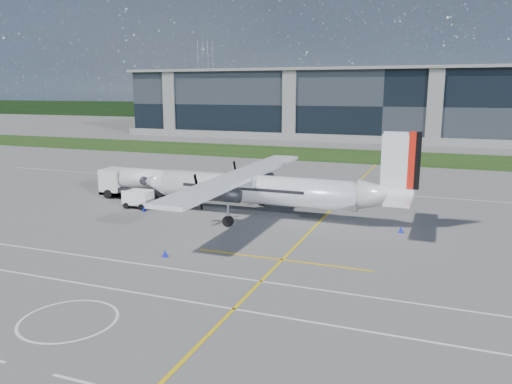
# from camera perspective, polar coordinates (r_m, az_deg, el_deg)

# --- Properties ---
(ground) EXTENTS (400.00, 400.00, 0.00)m
(ground) POSITION_cam_1_polar(r_m,az_deg,el_deg) (77.51, 11.39, 3.29)
(ground) COLOR #615E5C
(ground) RESTS_ON ground
(grass_strip) EXTENTS (400.00, 18.00, 0.04)m
(grass_strip) POSITION_cam_1_polar(r_m,az_deg,el_deg) (85.34, 12.30, 4.02)
(grass_strip) COLOR #1B350E
(grass_strip) RESTS_ON ground
(terminal_building) EXTENTS (120.00, 20.00, 15.00)m
(terminal_building) POSITION_cam_1_polar(r_m,az_deg,el_deg) (116.43, 14.90, 9.57)
(terminal_building) COLOR black
(terminal_building) RESTS_ON ground
(tree_line) EXTENTS (400.00, 6.00, 6.00)m
(tree_line) POSITION_cam_1_polar(r_m,az_deg,el_deg) (176.33, 16.96, 8.57)
(tree_line) COLOR black
(tree_line) RESTS_ON ground
(pylon_west) EXTENTS (9.00, 4.60, 30.00)m
(pylon_west) POSITION_cam_1_polar(r_m,az_deg,el_deg) (207.49, -5.76, 12.72)
(pylon_west) COLOR gray
(pylon_west) RESTS_ON ground
(yellow_taxiway_centerline) EXTENTS (0.20, 70.00, 0.01)m
(yellow_taxiway_centerline) POSITION_cam_1_polar(r_m,az_deg,el_deg) (47.95, 8.90, -1.71)
(yellow_taxiway_centerline) COLOR yellow
(yellow_taxiway_centerline) RESTS_ON ground
(white_lane_line) EXTENTS (90.00, 0.15, 0.01)m
(white_lane_line) POSITION_cam_1_polar(r_m,az_deg,el_deg) (27.34, -8.47, -12.15)
(white_lane_line) COLOR white
(white_lane_line) RESTS_ON ground
(turboprop_aircraft) EXTENTS (25.17, 26.10, 7.83)m
(turboprop_aircraft) POSITION_cam_1_polar(r_m,az_deg,el_deg) (42.93, 1.19, 2.19)
(turboprop_aircraft) COLOR silver
(turboprop_aircraft) RESTS_ON ground
(fuel_tanker_truck) EXTENTS (8.29, 2.70, 3.11)m
(fuel_tanker_truck) POSITION_cam_1_polar(r_m,az_deg,el_deg) (52.73, -13.92, 1.02)
(fuel_tanker_truck) COLOR silver
(fuel_tanker_truck) RESTS_ON ground
(baggage_tug) EXTENTS (2.82, 1.69, 1.69)m
(baggage_tug) POSITION_cam_1_polar(r_m,az_deg,el_deg) (48.33, -13.33, -0.76)
(baggage_tug) COLOR white
(baggage_tug) RESTS_ON ground
(ground_crew_person) EXTENTS (0.62, 0.87, 2.13)m
(ground_crew_person) POSITION_cam_1_polar(r_m,az_deg,el_deg) (46.95, -9.92, -0.71)
(ground_crew_person) COLOR #F25907
(ground_crew_person) RESTS_ON ground
(safety_cone_tail) EXTENTS (0.36, 0.36, 0.50)m
(safety_cone_tail) POSITION_cam_1_polar(r_m,az_deg,el_deg) (40.63, 16.24, -4.13)
(safety_cone_tail) COLOR #0B15CA
(safety_cone_tail) RESTS_ON ground
(safety_cone_fwd) EXTENTS (0.36, 0.36, 0.50)m
(safety_cone_fwd) POSITION_cam_1_polar(r_m,az_deg,el_deg) (49.21, -13.43, -1.26)
(safety_cone_fwd) COLOR #0B15CA
(safety_cone_fwd) RESTS_ON ground
(safety_cone_stbdwing) EXTENTS (0.36, 0.36, 0.50)m
(safety_cone_stbdwing) POSITION_cam_1_polar(r_m,az_deg,el_deg) (55.61, 3.68, 0.51)
(safety_cone_stbdwing) COLOR #0B15CA
(safety_cone_stbdwing) RESTS_ON ground
(safety_cone_nose_port) EXTENTS (0.36, 0.36, 0.50)m
(safety_cone_nose_port) POSITION_cam_1_polar(r_m,az_deg,el_deg) (46.91, -12.69, -1.85)
(safety_cone_nose_port) COLOR #0B15CA
(safety_cone_nose_port) RESTS_ON ground
(safety_cone_portwing) EXTENTS (0.36, 0.36, 0.50)m
(safety_cone_portwing) POSITION_cam_1_polar(r_m,az_deg,el_deg) (34.10, -10.35, -6.88)
(safety_cone_portwing) COLOR #0B15CA
(safety_cone_portwing) RESTS_ON ground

